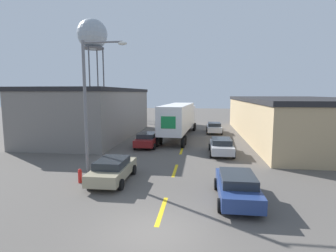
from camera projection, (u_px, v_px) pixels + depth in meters
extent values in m
plane|color=#56514C|center=(155.00, 232.00, 9.72)|extent=(160.00, 160.00, 0.00)
cube|color=gold|center=(162.00, 211.00, 11.52)|extent=(0.20, 2.89, 0.01)
cube|color=gold|center=(175.00, 170.00, 17.50)|extent=(0.20, 2.89, 0.01)
cube|color=gold|center=(182.00, 151.00, 23.48)|extent=(0.20, 2.89, 0.01)
cube|color=slate|center=(95.00, 114.00, 31.35)|extent=(8.92, 18.69, 5.29)
cube|color=#232326|center=(94.00, 90.00, 31.00)|extent=(9.12, 18.89, 0.40)
cube|color=tan|center=(298.00, 120.00, 29.69)|extent=(12.31, 25.90, 4.21)
cube|color=#232326|center=(299.00, 100.00, 29.40)|extent=(12.51, 26.10, 0.40)
cube|color=silver|center=(186.00, 116.00, 36.45)|extent=(2.54, 2.99, 2.87)
cube|color=white|center=(178.00, 117.00, 29.28)|extent=(3.24, 11.30, 2.82)
cube|color=#198442|center=(168.00, 123.00, 23.83)|extent=(1.36, 0.12, 1.13)
cylinder|color=black|center=(195.00, 126.00, 36.74)|extent=(0.35, 0.99, 0.97)
cylinder|color=black|center=(177.00, 126.00, 37.21)|extent=(0.35, 0.99, 0.97)
cylinder|color=black|center=(194.00, 127.00, 35.64)|extent=(0.35, 0.99, 0.97)
cylinder|color=black|center=(176.00, 127.00, 36.11)|extent=(0.35, 0.99, 0.97)
cylinder|color=black|center=(185.00, 140.00, 26.00)|extent=(0.35, 0.99, 0.97)
cylinder|color=black|center=(160.00, 139.00, 26.47)|extent=(0.35, 0.99, 0.97)
cylinder|color=black|center=(183.00, 143.00, 24.64)|extent=(0.35, 0.99, 0.97)
cylinder|color=black|center=(157.00, 142.00, 25.11)|extent=(0.35, 0.99, 0.97)
cube|color=navy|center=(237.00, 188.00, 12.56)|extent=(1.77, 4.39, 0.63)
cube|color=#23282D|center=(238.00, 178.00, 12.36)|extent=(1.56, 2.28, 0.42)
cylinder|color=black|center=(250.00, 185.00, 13.83)|extent=(0.22, 0.61, 0.61)
cylinder|color=black|center=(216.00, 184.00, 14.05)|extent=(0.22, 0.61, 0.61)
cylinder|color=black|center=(262.00, 207.00, 11.15)|extent=(0.22, 0.61, 0.61)
cylinder|color=black|center=(220.00, 205.00, 11.37)|extent=(0.22, 0.61, 0.61)
cube|color=#B2B2B7|center=(221.00, 147.00, 22.10)|extent=(1.77, 4.39, 0.63)
cube|color=#23282D|center=(222.00, 141.00, 21.90)|extent=(1.56, 2.28, 0.42)
cylinder|color=black|center=(230.00, 148.00, 23.37)|extent=(0.22, 0.61, 0.61)
cylinder|color=black|center=(210.00, 147.00, 23.59)|extent=(0.22, 0.61, 0.61)
cylinder|color=black|center=(234.00, 155.00, 20.69)|extent=(0.22, 0.61, 0.61)
cylinder|color=black|center=(211.00, 154.00, 20.91)|extent=(0.22, 0.61, 0.61)
cube|color=silver|center=(214.00, 128.00, 33.91)|extent=(1.77, 4.39, 0.63)
cube|color=#23282D|center=(214.00, 124.00, 33.71)|extent=(1.56, 2.28, 0.42)
cylinder|color=black|center=(220.00, 129.00, 35.18)|extent=(0.22, 0.61, 0.61)
cylinder|color=black|center=(207.00, 129.00, 35.40)|extent=(0.22, 0.61, 0.61)
cylinder|color=black|center=(222.00, 132.00, 32.50)|extent=(0.22, 0.61, 0.61)
cylinder|color=black|center=(207.00, 132.00, 32.72)|extent=(0.22, 0.61, 0.61)
cube|color=maroon|center=(147.00, 140.00, 25.23)|extent=(1.77, 4.39, 0.63)
cube|color=#23282D|center=(147.00, 135.00, 25.04)|extent=(1.56, 2.28, 0.42)
cylinder|color=black|center=(159.00, 141.00, 26.50)|extent=(0.22, 0.61, 0.61)
cylinder|color=black|center=(142.00, 141.00, 26.72)|extent=(0.22, 0.61, 0.61)
cylinder|color=black|center=(154.00, 147.00, 23.82)|extent=(0.22, 0.61, 0.61)
cylinder|color=black|center=(135.00, 146.00, 24.04)|extent=(0.22, 0.61, 0.61)
cube|color=tan|center=(113.00, 171.00, 15.35)|extent=(1.77, 4.39, 0.63)
cube|color=#23282D|center=(112.00, 163.00, 15.16)|extent=(1.56, 2.28, 0.42)
cylinder|color=black|center=(134.00, 170.00, 16.62)|extent=(0.22, 0.61, 0.61)
cylinder|color=black|center=(107.00, 169.00, 16.84)|extent=(0.22, 0.61, 0.61)
cylinder|color=black|center=(121.00, 184.00, 13.94)|extent=(0.22, 0.61, 0.61)
cylinder|color=black|center=(89.00, 183.00, 14.16)|extent=(0.22, 0.61, 0.61)
cylinder|color=#47474C|center=(104.00, 82.00, 56.11)|extent=(0.28, 0.28, 14.79)
cylinder|color=#47474C|center=(98.00, 83.00, 58.55)|extent=(0.28, 0.28, 14.79)
cylinder|color=#47474C|center=(84.00, 83.00, 56.65)|extent=(0.28, 0.28, 14.79)
cylinder|color=#47474C|center=(90.00, 82.00, 54.22)|extent=(0.28, 0.28, 14.79)
cylinder|color=#4C4C51|center=(93.00, 48.00, 55.48)|extent=(4.68, 4.68, 0.30)
sphere|color=#939EA8|center=(92.00, 34.00, 55.12)|extent=(6.28, 6.28, 6.28)
cylinder|color=slate|center=(85.00, 108.00, 16.62)|extent=(0.20, 0.20, 8.38)
cylinder|color=slate|center=(102.00, 42.00, 15.96)|extent=(2.51, 0.11, 0.11)
ellipsoid|color=silver|center=(122.00, 43.00, 15.82)|extent=(0.56, 0.32, 0.22)
cylinder|color=red|center=(80.00, 177.00, 15.08)|extent=(0.22, 0.22, 0.67)
sphere|color=red|center=(80.00, 170.00, 15.03)|extent=(0.20, 0.20, 0.20)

